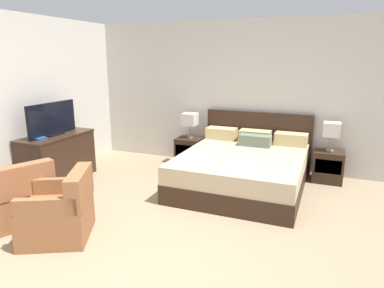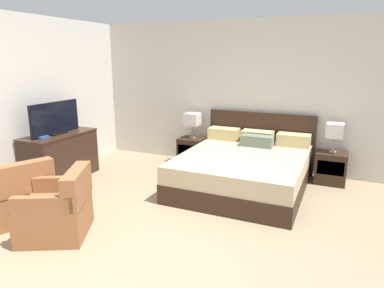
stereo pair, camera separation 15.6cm
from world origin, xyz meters
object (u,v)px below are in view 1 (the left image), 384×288
Objects in this scene: nightstand_right at (328,166)px; armchair_companion at (60,213)px; nightstand_left at (190,151)px; book_red_cover at (37,138)px; armchair_by_window at (19,198)px; table_lamp_right at (332,130)px; dresser at (58,157)px; bed at (243,168)px; tv at (52,119)px; table_lamp_left at (190,120)px.

armchair_companion is (-2.68, -3.02, 0.03)m from nightstand_right.
nightstand_left is at bearing 84.82° from armchair_companion.
book_red_cover is 1.81m from armchair_companion.
armchair_by_window and armchair_companion have the same top height.
book_red_cover is at bearing -154.30° from nightstand_right.
nightstand_right is at bearing -90.00° from table_lamp_right.
table_lamp_right reaches higher than nightstand_left.
nightstand_left is at bearing 180.00° from nightstand_right.
nightstand_right is 4.35m from dresser.
bed is 2.20× the size of tv.
nightstand_right is at bearing -0.03° from table_lamp_left.
armchair_companion reaches higher than nightstand_left.
armchair_companion is at bearing -37.96° from book_red_cover.
book_red_cover is at bearing -130.19° from table_lamp_left.
armchair_companion is at bearing -45.52° from tv.
armchair_by_window is (0.61, -1.29, -0.11)m from dresser.
bed is 1.52m from table_lamp_right.
bed reaches higher than book_red_cover.
armchair_by_window is at bearing -56.56° from book_red_cover.
table_lamp_right is at bearing 21.70° from dresser.
nightstand_left is 0.59m from table_lamp_left.
dresser is 1.34× the size of armchair_by_window.
nightstand_left is at bearing -90.00° from table_lamp_left.
nightstand_right is 4.49m from armchair_by_window.
armchair_by_window is (-1.02, -2.90, -0.56)m from table_lamp_left.
bed reaches higher than dresser.
table_lamp_right is 0.38× the size of dresser.
table_lamp_right is 4.08m from armchair_companion.
dresser is (-2.84, -0.85, 0.10)m from bed.
dresser is 5.44× the size of book_red_cover.
armchair_companion is (1.38, -1.07, -0.49)m from book_red_cover.
tv reaches higher than dresser.
tv is at bearing -157.85° from nightstand_right.
armchair_by_window is (-3.43, -2.90, 0.03)m from nightstand_right.
table_lamp_right is 4.52m from armchair_by_window.
nightstand_right is 4.42m from tv.
nightstand_right is 0.42× the size of dresser.
nightstand_left is at bearing 70.54° from armchair_by_window.
nightstand_left is 0.54× the size of armchair_companion.
bed is 2.28× the size of armchair_companion.
dresser is (-4.04, -1.61, 0.14)m from nightstand_right.
table_lamp_right reaches higher than dresser.
bed is 2.34× the size of armchair_by_window.
table_lamp_left reaches higher than book_red_cover.
dresser is 0.52m from book_red_cover.
dresser is at bearing -158.32° from nightstand_right.
table_lamp_right reaches higher than armchair_by_window.
dresser is at bearing -163.29° from bed.
table_lamp_left is at bearing 45.23° from tv.
book_red_cover reaches higher than dresser.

